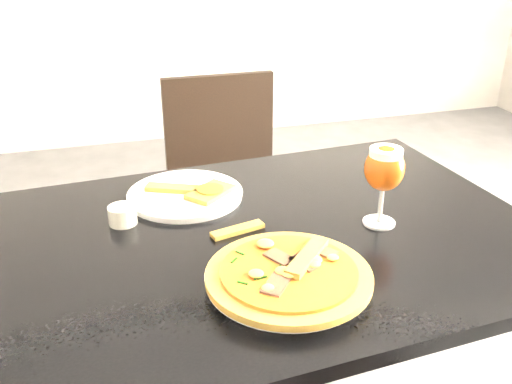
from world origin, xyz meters
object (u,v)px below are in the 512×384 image
object	(u,v)px
chair_far	(229,195)
pizza	(289,273)
dining_table	(253,272)
beer_glass	(384,169)

from	to	relation	value
chair_far	pizza	xyz separation A→B (m)	(-0.12, -0.94, 0.29)
dining_table	chair_far	world-z (taller)	chair_far
dining_table	chair_far	size ratio (longest dim) A/B	1.43
dining_table	beer_glass	size ratio (longest dim) A/B	7.16
dining_table	pizza	bearing A→B (deg)	-90.54
dining_table	beer_glass	bearing A→B (deg)	-9.36
dining_table	beer_glass	distance (m)	0.35
chair_far	beer_glass	xyz separation A→B (m)	(0.14, -0.78, 0.39)
chair_far	pizza	distance (m)	0.99
beer_glass	pizza	bearing A→B (deg)	-147.88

